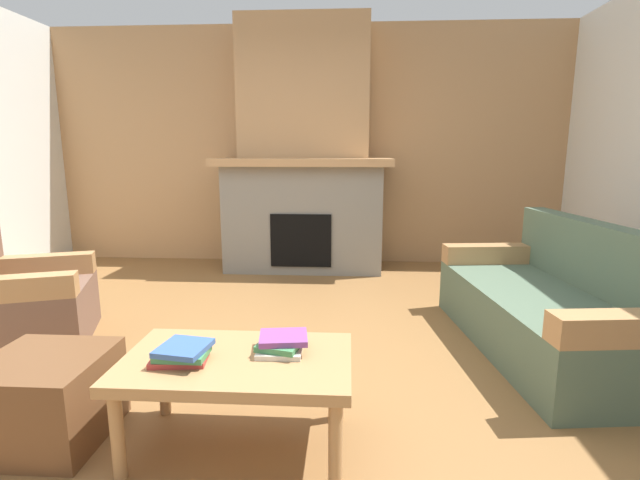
% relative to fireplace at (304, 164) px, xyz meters
% --- Properties ---
extents(ground, '(9.00, 9.00, 0.00)m').
position_rel_fireplace_xyz_m(ground, '(0.00, -2.62, -1.16)').
color(ground, brown).
extents(wall_back_wood_panel, '(6.00, 0.12, 2.70)m').
position_rel_fireplace_xyz_m(wall_back_wood_panel, '(0.00, 0.38, 0.19)').
color(wall_back_wood_panel, tan).
rests_on(wall_back_wood_panel, ground).
extents(fireplace, '(1.90, 0.82, 2.70)m').
position_rel_fireplace_xyz_m(fireplace, '(0.00, 0.00, 0.00)').
color(fireplace, gray).
rests_on(fireplace, ground).
extents(couch, '(1.04, 1.88, 0.85)m').
position_rel_fireplace_xyz_m(couch, '(1.86, -2.14, -0.88)').
color(couch, '#4C604C').
rests_on(couch, ground).
extents(armchair, '(0.97, 0.97, 0.85)m').
position_rel_fireplace_xyz_m(armchair, '(-1.75, -2.25, -0.87)').
color(armchair, brown).
rests_on(armchair, ground).
extents(coffee_table, '(1.00, 0.60, 0.43)m').
position_rel_fireplace_xyz_m(coffee_table, '(0.02, -3.30, -0.79)').
color(coffee_table, '#A87A4C').
rests_on(coffee_table, ground).
extents(ottoman, '(0.52, 0.52, 0.40)m').
position_rel_fireplace_xyz_m(ottoman, '(-0.88, -3.30, -0.96)').
color(ottoman, brown).
rests_on(ottoman, ground).
extents(book_stack_near_edge, '(0.26, 0.23, 0.07)m').
position_rel_fireplace_xyz_m(book_stack_near_edge, '(-0.21, -3.36, -0.69)').
color(book_stack_near_edge, '#B23833').
rests_on(book_stack_near_edge, coffee_table).
extents(book_stack_center, '(0.24, 0.23, 0.08)m').
position_rel_fireplace_xyz_m(book_stack_center, '(0.20, -3.23, -0.69)').
color(book_stack_center, beige).
rests_on(book_stack_center, coffee_table).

